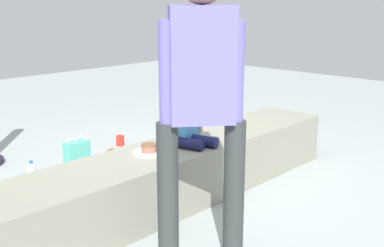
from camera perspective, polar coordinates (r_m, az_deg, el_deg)
The scene contains 11 objects.
ground_plane at distance 3.45m, azimuth -1.25°, elevation -8.83°, with size 12.00×12.00×0.00m, color #979F9F.
concrete_ledge at distance 3.38m, azimuth -1.26°, elevation -5.76°, with size 2.87×0.52×0.39m, color gray.
child_seated at distance 3.28m, azimuth -0.67°, elevation 1.12°, with size 0.29×0.34×0.48m.
adult_standing at distance 2.42m, azimuth 1.16°, elevation 4.70°, with size 0.39×0.36×1.59m.
cake_plate at distance 3.14m, azimuth -5.13°, elevation -3.20°, with size 0.22×0.22×0.07m.
gift_bag at distance 3.87m, azimuth -13.50°, elevation -4.22°, with size 0.19×0.10×0.34m.
water_bottle_near_gift at distance 3.80m, azimuth -18.53°, elevation -5.84°, with size 0.06×0.06×0.21m.
party_cup_red at distance 4.68m, azimuth -8.56°, elevation -2.03°, with size 0.08×0.08×0.10m, color red.
cake_box_white at distance 3.58m, azimuth -18.09°, elevation -7.77°, with size 0.29×0.29×0.11m, color white.
handbag_black_leather at distance 4.35m, azimuth 0.23°, elevation -2.24°, with size 0.32×0.12×0.33m.
handbag_brown_canvas at distance 3.52m, azimuth -9.54°, elevation -6.31°, with size 0.27×0.12×0.34m.
Camera 1 is at (-2.25, -2.24, 1.37)m, focal length 44.75 mm.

